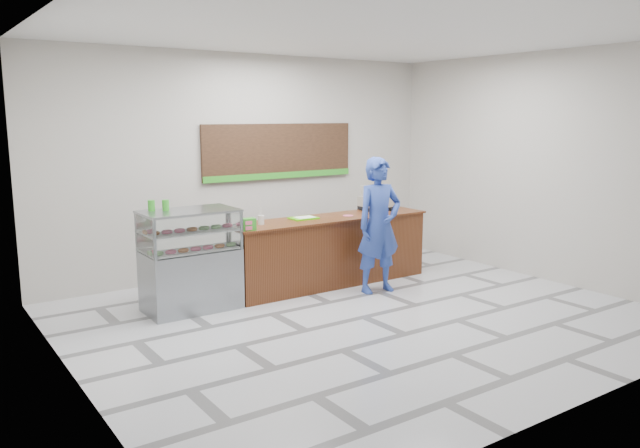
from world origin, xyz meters
TOP-DOWN VIEW (x-y plane):
  - floor at (0.00, 0.00)m, footprint 7.00×7.00m
  - back_wall at (0.00, 3.00)m, footprint 7.00×0.00m
  - ceiling at (0.00, 0.00)m, footprint 7.00×7.00m
  - sales_counter at (0.55, 1.55)m, footprint 3.26×0.76m
  - display_case at (-1.67, 1.55)m, footprint 1.22×0.72m
  - menu_board at (0.55, 2.96)m, footprint 2.80×0.06m
  - cash_register at (1.58, 1.72)m, footprint 0.42×0.44m
  - card_terminal at (1.75, 1.57)m, footprint 0.10×0.18m
  - serving_tray at (0.16, 1.65)m, footprint 0.40×0.29m
  - napkin_box at (-0.95, 1.50)m, footprint 0.17×0.17m
  - straw_cup at (-0.59, 1.58)m, footprint 0.09×0.09m
  - promo_box at (-0.95, 1.28)m, footprint 0.20×0.15m
  - donut_decal at (0.88, 1.51)m, footprint 0.16×0.16m
  - green_cup_left at (-2.09, 1.75)m, footprint 0.09×0.09m
  - green_cup_right at (-1.92, 1.68)m, footprint 0.09×0.09m
  - customer at (0.92, 0.83)m, footprint 0.76×0.54m

SIDE VIEW (x-z plane):
  - floor at x=0.00m, z-range 0.00..0.00m
  - sales_counter at x=0.55m, z-range 0.00..1.03m
  - display_case at x=-1.67m, z-range 0.01..1.34m
  - customer at x=0.92m, z-range 0.00..1.95m
  - donut_decal at x=0.88m, z-range 1.03..1.03m
  - serving_tray at x=0.16m, z-range 1.03..1.05m
  - card_terminal at x=1.75m, z-range 1.03..1.07m
  - napkin_box at x=-0.95m, z-range 1.03..1.15m
  - straw_cup at x=-0.59m, z-range 1.03..1.16m
  - promo_box at x=-0.95m, z-range 1.03..1.19m
  - cash_register at x=1.58m, z-range 0.98..1.37m
  - green_cup_right at x=-1.92m, z-range 1.33..1.47m
  - green_cup_left at x=-2.09m, z-range 1.33..1.47m
  - back_wall at x=0.00m, z-range -1.75..5.25m
  - menu_board at x=0.55m, z-range 1.48..2.38m
  - ceiling at x=0.00m, z-range 3.50..3.50m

